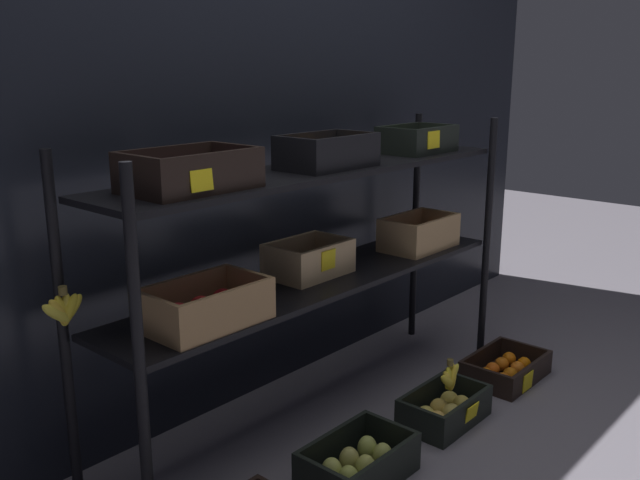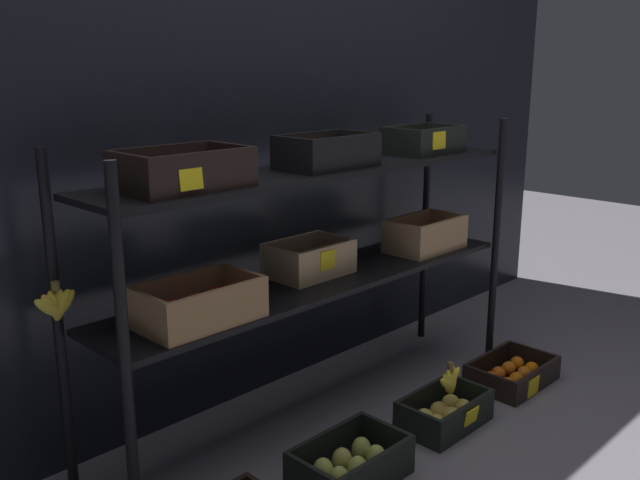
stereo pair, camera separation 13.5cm
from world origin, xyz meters
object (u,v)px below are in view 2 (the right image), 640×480
object	(u,v)px
crate_ground_apple_gold	(444,414)
banana_bunch_loose	(450,381)
crate_ground_tangerine	(512,374)
crate_ground_pear	(350,466)
display_rack	(316,225)

from	to	relation	value
crate_ground_apple_gold	banana_bunch_loose	bearing A→B (deg)	-15.36
crate_ground_apple_gold	banana_bunch_loose	size ratio (longest dim) A/B	2.24
crate_ground_tangerine	crate_ground_pear	bearing A→B (deg)	179.46
display_rack	crate_ground_tangerine	xyz separation A→B (m)	(0.78, -0.39, -0.72)
display_rack	crate_ground_pear	size ratio (longest dim) A/B	5.19
banana_bunch_loose	crate_ground_tangerine	bearing A→B (deg)	0.69
display_rack	crate_ground_pear	xyz separation A→B (m)	(-0.22, -0.38, -0.70)
crate_ground_apple_gold	crate_ground_tangerine	world-z (taller)	crate_ground_apple_gold
crate_ground_tangerine	banana_bunch_loose	world-z (taller)	banana_bunch_loose
display_rack	banana_bunch_loose	xyz separation A→B (m)	(0.30, -0.39, -0.58)
crate_ground_pear	banana_bunch_loose	bearing A→B (deg)	-1.66
display_rack	crate_ground_pear	distance (m)	0.83
crate_ground_pear	crate_ground_apple_gold	xyz separation A→B (m)	(0.51, -0.01, -0.01)
banana_bunch_loose	display_rack	bearing A→B (deg)	127.79
crate_ground_pear	crate_ground_tangerine	distance (m)	1.01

